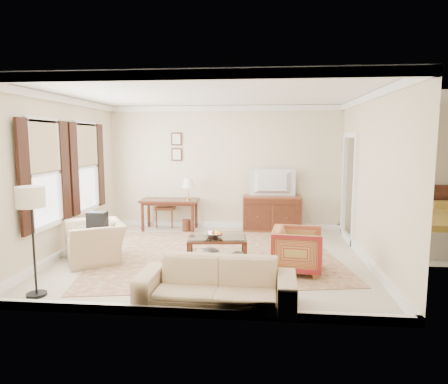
% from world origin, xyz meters
% --- Properties ---
extents(room_shell, '(5.51, 5.01, 2.91)m').
position_xyz_m(room_shell, '(0.00, 0.00, 2.47)').
color(room_shell, beige).
rests_on(room_shell, ground).
extents(annex_bedroom, '(3.00, 2.70, 2.90)m').
position_xyz_m(annex_bedroom, '(4.49, 1.15, 0.34)').
color(annex_bedroom, beige).
rests_on(annex_bedroom, ground).
extents(window_front, '(0.12, 1.56, 1.80)m').
position_xyz_m(window_front, '(-2.70, -0.70, 1.55)').
color(window_front, '#CCB284').
rests_on(window_front, room_shell).
extents(window_rear, '(0.12, 1.56, 1.80)m').
position_xyz_m(window_rear, '(-2.70, 0.90, 1.55)').
color(window_rear, '#CCB284').
rests_on(window_rear, room_shell).
extents(doorway, '(0.10, 1.12, 2.25)m').
position_xyz_m(doorway, '(2.71, 1.50, 1.08)').
color(doorway, white).
rests_on(doorway, room_shell).
extents(rug, '(4.88, 4.38, 0.01)m').
position_xyz_m(rug, '(0.03, 0.13, 0.01)').
color(rug, maroon).
rests_on(rug, room_shell).
extents(writing_desk, '(1.32, 0.66, 0.72)m').
position_xyz_m(writing_desk, '(-1.25, 2.07, 0.61)').
color(writing_desk, '#532617').
rests_on(writing_desk, room_shell).
extents(desk_chair, '(0.49, 0.49, 1.05)m').
position_xyz_m(desk_chair, '(-1.43, 2.42, 0.53)').
color(desk_chair, brown).
rests_on(desk_chair, room_shell).
extents(desk_lamp, '(0.32, 0.32, 0.50)m').
position_xyz_m(desk_lamp, '(-0.80, 2.07, 0.97)').
color(desk_lamp, silver).
rests_on(desk_lamp, writing_desk).
extents(framed_prints, '(0.25, 0.04, 0.68)m').
position_xyz_m(framed_prints, '(-1.15, 2.47, 1.94)').
color(framed_prints, '#532617').
rests_on(framed_prints, room_shell).
extents(sideboard, '(1.33, 0.51, 0.82)m').
position_xyz_m(sideboard, '(1.13, 2.21, 0.41)').
color(sideboard, brown).
rests_on(sideboard, room_shell).
extents(tv, '(1.01, 0.58, 0.13)m').
position_xyz_m(tv, '(1.13, 2.19, 1.32)').
color(tv, black).
rests_on(tv, sideboard).
extents(coffee_table, '(1.07, 0.70, 0.43)m').
position_xyz_m(coffee_table, '(0.13, -0.22, 0.33)').
color(coffee_table, '#532617').
rests_on(coffee_table, room_shell).
extents(fruit_bowl, '(0.42, 0.42, 0.10)m').
position_xyz_m(fruit_bowl, '(0.06, -0.23, 0.48)').
color(fruit_bowl, silver).
rests_on(fruit_bowl, coffee_table).
extents(book_a, '(0.26, 0.18, 0.38)m').
position_xyz_m(book_a, '(-0.08, -0.22, 0.17)').
color(book_a, brown).
rests_on(book_a, coffee_table).
extents(book_b, '(0.26, 0.15, 0.38)m').
position_xyz_m(book_b, '(0.41, -0.29, 0.17)').
color(book_b, brown).
rests_on(book_b, coffee_table).
extents(striped_armchair, '(0.80, 0.84, 0.79)m').
position_xyz_m(striped_armchair, '(1.47, -0.68, 0.40)').
color(striped_armchair, maroon).
rests_on(striped_armchair, room_shell).
extents(club_armchair, '(1.14, 1.26, 0.92)m').
position_xyz_m(club_armchair, '(-1.99, -0.42, 0.46)').
color(club_armchair, tan).
rests_on(club_armchair, room_shell).
extents(backpack, '(0.36, 0.39, 0.40)m').
position_xyz_m(backpack, '(-1.95, -0.39, 0.71)').
color(backpack, black).
rests_on(backpack, club_armchair).
extents(sofa, '(2.04, 0.66, 0.79)m').
position_xyz_m(sofa, '(0.33, -2.10, 0.39)').
color(sofa, tan).
rests_on(sofa, room_shell).
extents(floor_lamp, '(0.37, 0.37, 1.50)m').
position_xyz_m(floor_lamp, '(-2.14, -2.03, 1.25)').
color(floor_lamp, black).
rests_on(floor_lamp, room_shell).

